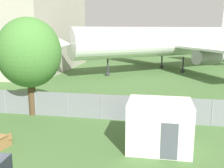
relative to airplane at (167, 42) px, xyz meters
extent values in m
cylinder|color=gray|center=(-12.73, -23.68, -3.58)|extent=(0.07, 0.07, 1.86)
cylinder|color=gray|center=(-10.18, -23.68, -3.58)|extent=(0.07, 0.07, 1.86)
cylinder|color=gray|center=(-7.64, -23.68, -3.58)|extent=(0.07, 0.07, 1.86)
cylinder|color=gray|center=(-5.09, -23.68, -3.58)|extent=(0.07, 0.07, 1.86)
cylinder|color=gray|center=(-2.54, -23.68, -3.58)|extent=(0.07, 0.07, 1.86)
cylinder|color=gray|center=(0.00, -23.68, -3.58)|extent=(0.07, 0.07, 1.86)
cylinder|color=gray|center=(2.55, -23.68, -3.58)|extent=(0.07, 0.07, 1.86)
cube|color=slate|center=(-7.64, -23.68, -3.58)|extent=(56.00, 0.01, 1.86)
cylinder|color=white|center=(-0.34, -0.25, 0.05)|extent=(26.53, 21.12, 4.33)
cone|color=white|center=(-14.07, -10.35, 0.05)|extent=(6.06, 6.06, 4.33)
cube|color=white|center=(6.11, -6.51, -0.60)|extent=(10.02, 13.76, 0.30)
cylinder|color=#939399|center=(5.23, -4.66, -1.72)|extent=(4.30, 3.88, 1.95)
cube|color=white|center=(-4.39, 7.77, -0.60)|extent=(12.33, 12.48, 0.30)
cylinder|color=#939399|center=(-2.89, 6.38, -1.72)|extent=(4.30, 3.88, 1.95)
cylinder|color=#2D2D33|center=(-8.13, -5.98, -3.31)|extent=(0.24, 0.24, 2.39)
cylinder|color=#2D2D33|center=(-8.13, -5.98, -4.23)|extent=(0.63, 0.57, 0.56)
cylinder|color=#2D2D33|center=(2.40, -1.46, -3.31)|extent=(0.24, 0.24, 2.39)
cylinder|color=#2D2D33|center=(2.40, -1.46, -4.23)|extent=(0.63, 0.57, 0.56)
cylinder|color=#2D2D33|center=(-0.68, 2.72, -3.31)|extent=(0.24, 0.24, 2.39)
cylinder|color=#2D2D33|center=(-0.68, 2.72, -4.23)|extent=(0.63, 0.57, 0.56)
cube|color=silver|center=(-0.94, -27.83, -3.16)|extent=(3.37, 2.49, 2.70)
cube|color=#4C515B|center=(-0.43, -29.07, -3.51)|extent=(0.84, 0.04, 1.90)
cube|color=olive|center=(-9.25, -29.55, -4.14)|extent=(0.35, 1.38, 0.74)
cylinder|color=#4C3823|center=(-10.49, -23.56, -3.13)|extent=(0.56, 0.56, 2.74)
ellipsoid|color=#427A33|center=(-10.49, -23.56, 0.23)|extent=(4.68, 4.68, 5.15)
camera|label=1|loc=(-1.04, -41.41, 1.93)|focal=42.00mm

